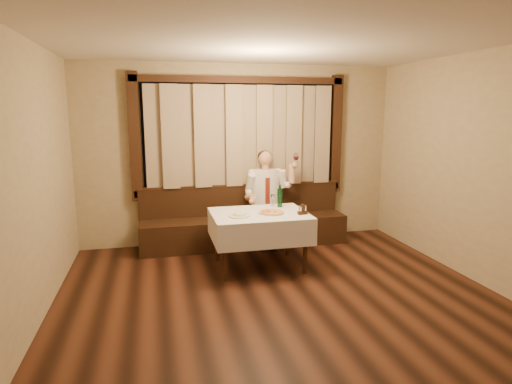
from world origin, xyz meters
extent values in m
cube|color=black|center=(0.00, 0.00, -0.01)|extent=(5.00, 6.00, 0.01)
cube|color=silver|center=(0.00, 0.00, 2.80)|extent=(5.00, 6.00, 0.01)
cube|color=tan|center=(0.00, 3.00, 1.40)|extent=(5.00, 0.01, 2.80)
cube|color=tan|center=(-2.50, 0.00, 1.40)|extent=(0.01, 6.00, 2.80)
cube|color=black|center=(0.00, 2.98, 1.70)|extent=(3.00, 0.02, 1.60)
cube|color=orange|center=(-0.70, 2.97, 1.40)|extent=(0.50, 0.01, 0.40)
cube|color=black|center=(0.00, 2.94, 0.85)|extent=(3.30, 0.12, 0.10)
cube|color=black|center=(0.00, 2.94, 2.55)|extent=(3.30, 0.12, 0.10)
cube|color=black|center=(-1.60, 2.94, 1.70)|extent=(0.16, 0.12, 1.90)
cube|color=black|center=(1.60, 2.94, 1.70)|extent=(0.16, 0.12, 1.90)
cube|color=#907C5C|center=(0.00, 2.88, 1.70)|extent=(2.90, 0.08, 1.55)
cube|color=black|center=(0.00, 2.68, 0.23)|extent=(3.20, 0.60, 0.45)
cube|color=black|center=(0.00, 2.92, 0.68)|extent=(3.20, 0.12, 0.45)
cube|color=black|center=(0.00, 2.92, 0.92)|extent=(3.20, 0.14, 0.04)
cylinder|color=black|center=(-0.52, 1.33, 0.35)|extent=(0.06, 0.06, 0.71)
cylinder|color=black|center=(0.52, 1.33, 0.35)|extent=(0.06, 0.06, 0.71)
cylinder|color=black|center=(-0.52, 2.07, 0.35)|extent=(0.06, 0.06, 0.71)
cylinder|color=black|center=(0.52, 2.07, 0.35)|extent=(0.06, 0.06, 0.71)
cube|color=black|center=(0.00, 1.70, 0.73)|extent=(1.20, 0.90, 0.04)
cube|color=silver|center=(0.00, 1.70, 0.75)|extent=(1.26, 0.96, 0.01)
cube|color=silver|center=(0.00, 1.22, 0.58)|extent=(1.26, 0.01, 0.35)
cube|color=silver|center=(0.00, 2.18, 0.58)|extent=(1.26, 0.01, 0.35)
cube|color=silver|center=(-0.63, 1.70, 0.58)|extent=(0.01, 0.96, 0.35)
cube|color=silver|center=(0.63, 1.70, 0.58)|extent=(0.01, 0.96, 0.35)
cylinder|color=white|center=(0.15, 1.62, 0.76)|extent=(0.33, 0.33, 0.01)
cylinder|color=#C5571D|center=(0.15, 1.62, 0.77)|extent=(0.30, 0.30, 0.01)
torus|color=tan|center=(0.15, 1.62, 0.78)|extent=(0.32, 0.32, 0.02)
sphere|color=black|center=(0.12, 1.64, 0.78)|extent=(0.02, 0.02, 0.02)
sphere|color=black|center=(0.19, 1.61, 0.78)|extent=(0.02, 0.02, 0.02)
cylinder|color=white|center=(0.07, 1.67, 0.76)|extent=(0.23, 0.23, 0.01)
ellipsoid|color=#C3421F|center=(0.07, 1.67, 0.80)|extent=(0.14, 0.14, 0.06)
cylinder|color=white|center=(-0.30, 1.58, 0.76)|extent=(0.28, 0.28, 0.02)
ellipsoid|color=beige|center=(-0.30, 1.58, 0.81)|extent=(0.18, 0.18, 0.08)
cylinder|color=#104D23|center=(0.36, 1.97, 0.89)|extent=(0.07, 0.07, 0.26)
cylinder|color=#104D23|center=(0.36, 1.97, 1.04)|extent=(0.03, 0.03, 0.06)
cylinder|color=silver|center=(0.36, 1.97, 1.08)|extent=(0.03, 0.03, 0.01)
cylinder|color=white|center=(0.28, 2.04, 0.76)|extent=(0.06, 0.06, 0.01)
cylinder|color=white|center=(0.28, 2.04, 0.81)|extent=(0.01, 0.01, 0.10)
ellipsoid|color=white|center=(0.28, 2.04, 0.90)|extent=(0.07, 0.07, 0.09)
cube|color=black|center=(0.53, 1.49, 0.78)|extent=(0.13, 0.08, 0.04)
cube|color=black|center=(0.53, 1.49, 0.84)|extent=(0.03, 0.06, 0.09)
cylinder|color=white|center=(0.49, 1.49, 0.82)|extent=(0.03, 0.03, 0.07)
cylinder|color=silver|center=(0.49, 1.49, 0.86)|extent=(0.04, 0.04, 0.01)
cylinder|color=white|center=(0.57, 1.50, 0.82)|extent=(0.03, 0.03, 0.07)
cylinder|color=silver|center=(0.57, 1.50, 0.86)|extent=(0.04, 0.04, 0.01)
cube|color=black|center=(0.34, 2.55, 0.53)|extent=(0.42, 0.47, 0.17)
cube|color=black|center=(0.23, 2.32, 0.23)|extent=(0.12, 0.13, 0.45)
cube|color=black|center=(0.46, 2.32, 0.23)|extent=(0.12, 0.13, 0.45)
ellipsoid|color=white|center=(0.34, 2.71, 0.90)|extent=(0.44, 0.27, 0.57)
cube|color=maroon|center=(0.34, 2.57, 0.87)|extent=(0.07, 0.01, 0.42)
cylinder|color=tan|center=(0.34, 2.71, 1.23)|extent=(0.11, 0.11, 0.08)
sphere|color=tan|center=(0.34, 2.71, 1.36)|extent=(0.22, 0.22, 0.22)
ellipsoid|color=black|center=(0.34, 2.74, 1.40)|extent=(0.23, 0.23, 0.17)
sphere|color=white|center=(0.13, 2.71, 1.13)|extent=(0.14, 0.14, 0.14)
sphere|color=white|center=(0.55, 2.71, 1.13)|extent=(0.14, 0.14, 0.14)
sphere|color=tan|center=(0.03, 2.28, 0.79)|extent=(0.09, 0.09, 0.09)
sphere|color=tan|center=(0.76, 2.53, 1.27)|extent=(0.10, 0.10, 0.10)
cylinder|color=white|center=(0.76, 2.50, 1.31)|extent=(0.01, 0.01, 0.12)
ellipsoid|color=white|center=(0.76, 2.50, 1.40)|extent=(0.09, 0.09, 0.11)
ellipsoid|color=#4C070F|center=(0.76, 2.50, 1.38)|extent=(0.07, 0.07, 0.06)
camera|label=1|loc=(-1.32, -3.66, 2.10)|focal=30.00mm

